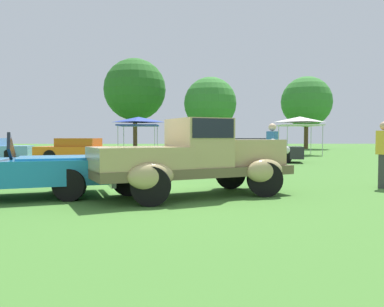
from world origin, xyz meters
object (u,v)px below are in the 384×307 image
(show_car_charcoal, at_px, (257,150))
(canopy_tent_center_field, at_px, (300,121))
(feature_pickup_truck, at_px, (195,157))
(spectator_near_truck, at_px, (205,147))
(show_car_orange, at_px, (81,150))
(spectator_between_cars, at_px, (384,152))
(canopy_tent_left_field, at_px, (138,121))
(neighbor_convertible, at_px, (4,171))
(spectator_by_row, at_px, (272,150))

(show_car_charcoal, bearing_deg, canopy_tent_center_field, 59.24)
(feature_pickup_truck, bearing_deg, spectator_near_truck, 84.99)
(show_car_orange, relative_size, spectator_between_cars, 2.77)
(spectator_near_truck, distance_m, canopy_tent_left_field, 13.75)
(feature_pickup_truck, relative_size, spectator_near_truck, 2.71)
(neighbor_convertible, distance_m, spectator_near_truck, 7.96)
(feature_pickup_truck, relative_size, canopy_tent_left_field, 1.64)
(neighbor_convertible, bearing_deg, show_car_charcoal, 57.00)
(show_car_charcoal, bearing_deg, feature_pickup_truck, -107.17)
(feature_pickup_truck, relative_size, spectator_between_cars, 2.71)
(feature_pickup_truck, height_order, show_car_orange, feature_pickup_truck)
(neighbor_convertible, distance_m, show_car_charcoal, 13.76)
(spectator_by_row, xyz_separation_m, canopy_tent_left_field, (-5.87, 16.60, 1.51))
(neighbor_convertible, relative_size, canopy_tent_center_field, 1.79)
(show_car_orange, xyz_separation_m, canopy_tent_left_field, (1.95, 7.94, 1.82))
(neighbor_convertible, xyz_separation_m, show_car_charcoal, (7.50, 11.54, 0.02))
(neighbor_convertible, distance_m, show_car_orange, 11.70)
(show_car_orange, height_order, canopy_tent_center_field, canopy_tent_center_field)
(show_car_orange, height_order, spectator_near_truck, spectator_near_truck)
(canopy_tent_center_field, bearing_deg, spectator_by_row, -109.24)
(show_car_charcoal, xyz_separation_m, spectator_by_row, (-1.17, -8.59, 0.31))
(show_car_orange, height_order, show_car_charcoal, same)
(feature_pickup_truck, distance_m, spectator_by_row, 3.53)
(feature_pickup_truck, relative_size, neighbor_convertible, 0.94)
(neighbor_convertible, distance_m, canopy_tent_left_field, 19.64)
(spectator_between_cars, xyz_separation_m, spectator_by_row, (-2.53, 1.42, 0.00))
(neighbor_convertible, bearing_deg, spectator_by_row, 25.05)
(show_car_charcoal, xyz_separation_m, spectator_near_truck, (-2.93, -5.03, 0.31))
(spectator_by_row, height_order, canopy_tent_center_field, canopy_tent_center_field)
(neighbor_convertible, xyz_separation_m, spectator_near_truck, (4.56, 6.52, 0.33))
(feature_pickup_truck, distance_m, spectator_near_truck, 6.25)
(spectator_near_truck, relative_size, spectator_by_row, 1.00)
(neighbor_convertible, bearing_deg, show_car_orange, 97.36)
(show_car_charcoal, distance_m, spectator_near_truck, 5.83)
(spectator_by_row, bearing_deg, show_car_charcoal, 82.22)
(feature_pickup_truck, height_order, canopy_tent_center_field, canopy_tent_center_field)
(neighbor_convertible, relative_size, spectator_by_row, 2.87)
(feature_pickup_truck, distance_m, show_car_orange, 12.60)
(spectator_near_truck, height_order, canopy_tent_left_field, canopy_tent_left_field)
(show_car_charcoal, xyz_separation_m, canopy_tent_left_field, (-7.04, 8.01, 1.82))
(spectator_between_cars, distance_m, spectator_by_row, 2.90)
(feature_pickup_truck, relative_size, canopy_tent_center_field, 1.69)
(neighbor_convertible, distance_m, spectator_by_row, 6.99)
(show_car_charcoal, xyz_separation_m, canopy_tent_center_field, (4.41, 7.41, 1.82))
(spectator_between_cars, bearing_deg, show_car_charcoal, 97.71)
(neighbor_convertible, xyz_separation_m, spectator_by_row, (6.32, 2.95, 0.33))
(feature_pickup_truck, distance_m, show_car_charcoal, 11.79)
(spectator_near_truck, bearing_deg, feature_pickup_truck, -95.01)
(feature_pickup_truck, bearing_deg, neighbor_convertible, -175.94)
(feature_pickup_truck, xyz_separation_m, spectator_near_truck, (0.55, 6.23, 0.05))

